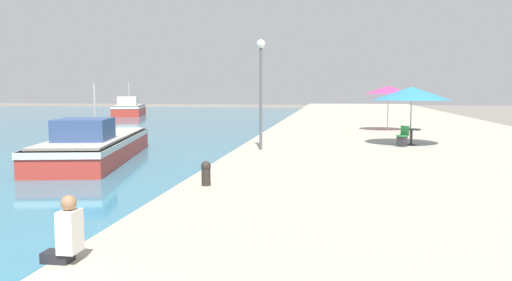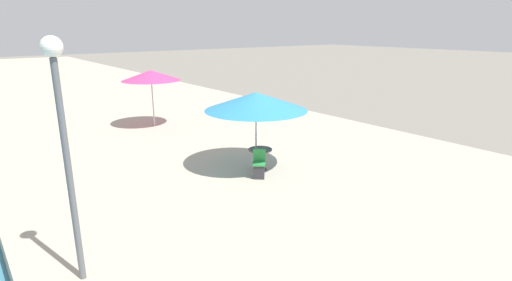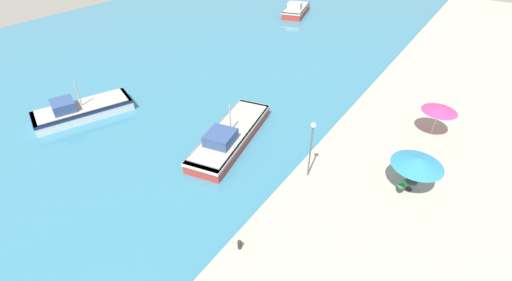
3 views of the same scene
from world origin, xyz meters
TOP-DOWN VIEW (x-y plane):
  - quay_promenade at (8.00, 37.00)m, footprint 16.00×90.00m
  - fishing_boat_mid at (-6.76, 18.10)m, footprint 5.29×11.11m
  - fishing_boat_far at (-20.84, 54.91)m, footprint 5.43×8.96m
  - cafe_umbrella_pink at (7.55, 20.14)m, footprint 3.41×3.41m
  - cafe_umbrella_white at (7.34, 28.03)m, footprint 2.79×2.79m
  - cafe_table at (7.58, 19.95)m, footprint 0.80×0.80m
  - cafe_chair_left at (7.11, 19.40)m, footprint 0.58×0.59m
  - person_at_quay at (0.26, 3.35)m, footprint 0.55×0.36m
  - mooring_bollard at (0.79, 9.37)m, footprint 0.26×0.26m
  - lamppost at (1.09, 17.27)m, footprint 0.36×0.36m

SIDE VIEW (x-z plane):
  - quay_promenade at x=8.00m, z-range 0.00..0.77m
  - fishing_boat_mid at x=-6.76m, z-range -1.02..2.50m
  - fishing_boat_far at x=-20.84m, z-range -1.19..2.88m
  - cafe_chair_left at x=7.11m, z-range 0.64..1.55m
  - mooring_bollard at x=0.79m, z-range 0.79..1.44m
  - person_at_quay at x=0.26m, z-range 0.71..1.72m
  - cafe_table at x=7.58m, z-range 0.93..1.67m
  - cafe_umbrella_pink at x=7.55m, z-range 1.79..4.43m
  - cafe_umbrella_white at x=7.34m, z-range 1.88..4.60m
  - lamppost at x=1.09m, z-range 1.58..6.14m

